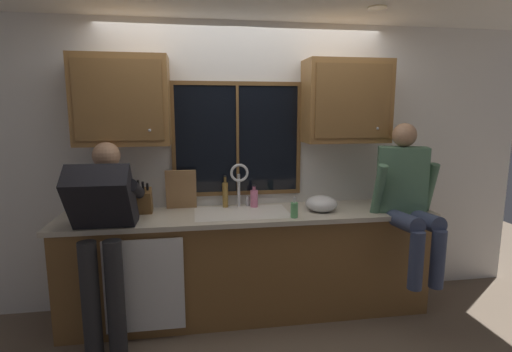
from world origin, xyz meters
TOP-DOWN VIEW (x-y plane):
  - back_wall at (0.00, 0.06)m, footprint 5.50×0.12m
  - ceiling_downlight_right at (0.93, -0.60)m, footprint 0.14×0.14m
  - window_glass at (-0.06, -0.01)m, footprint 1.10×0.02m
  - window_frame_top at (-0.06, -0.02)m, footprint 1.17×0.02m
  - window_frame_bottom at (-0.06, -0.02)m, footprint 1.17×0.02m
  - window_frame_left at (-0.63, -0.02)m, footprint 0.03×0.02m
  - window_frame_right at (0.50, -0.02)m, footprint 0.03×0.02m
  - window_mullion_center at (-0.06, -0.02)m, footprint 0.02×0.02m
  - lower_cabinet_run at (0.00, -0.29)m, footprint 3.10×0.58m
  - countertop at (0.00, -0.31)m, footprint 3.16×0.62m
  - dishwasher_front at (-0.86, -0.61)m, footprint 0.60×0.02m
  - upper_cabinet_left at (-1.02, -0.17)m, footprint 0.75×0.36m
  - upper_cabinet_right at (0.89, -0.17)m, footprint 0.75×0.36m
  - sink at (-0.06, -0.30)m, footprint 0.80×0.46m
  - faucet at (-0.06, -0.12)m, footprint 0.18×0.09m
  - person_standing at (-1.13, -0.61)m, footprint 0.53×0.70m
  - person_sitting_on_counter at (1.29, -0.57)m, footprint 0.54×0.66m
  - knife_block at (-0.88, -0.20)m, footprint 0.12×0.18m
  - cutting_board at (-0.58, -0.09)m, footprint 0.27×0.09m
  - mixing_bowl at (0.63, -0.34)m, footprint 0.28×0.28m
  - soap_dispenser at (0.34, -0.52)m, footprint 0.06×0.07m
  - bottle_green_glass at (-0.19, -0.09)m, footprint 0.05×0.05m
  - bottle_tall_clear at (0.07, -0.12)m, footprint 0.07×0.07m

SIDE VIEW (x-z plane):
  - lower_cabinet_run at x=0.00m, z-range 0.00..0.88m
  - dishwasher_front at x=-0.86m, z-range 0.09..0.83m
  - sink at x=-0.06m, z-range 0.72..0.93m
  - countertop at x=0.00m, z-range 0.88..0.92m
  - person_standing at x=-1.13m, z-range 0.18..1.73m
  - mixing_bowl at x=0.63m, z-range 0.91..1.05m
  - soap_dispenser at x=0.34m, z-range 0.90..1.07m
  - bottle_tall_clear at x=0.07m, z-range 0.90..1.11m
  - knife_block at x=-0.88m, z-range 0.87..1.19m
  - window_frame_bottom at x=-0.06m, z-range 1.01..1.05m
  - bottle_green_glass at x=-0.19m, z-range 0.89..1.19m
  - cutting_board at x=-0.58m, z-range 0.92..1.27m
  - person_sitting_on_counter at x=1.29m, z-range 0.47..1.73m
  - faucet at x=-0.06m, z-range 0.97..1.37m
  - back_wall at x=0.00m, z-range 0.00..2.55m
  - window_glass at x=-0.06m, z-range 1.05..2.00m
  - window_frame_left at x=-0.63m, z-range 1.05..2.00m
  - window_frame_right at x=0.50m, z-range 1.05..2.00m
  - window_mullion_center at x=-0.06m, z-range 1.05..2.00m
  - upper_cabinet_left at x=-1.02m, z-range 1.50..2.22m
  - upper_cabinet_right at x=0.89m, z-range 1.50..2.22m
  - window_frame_top at x=-0.06m, z-range 2.00..2.04m
  - ceiling_downlight_right at x=0.93m, z-range 2.54..2.55m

